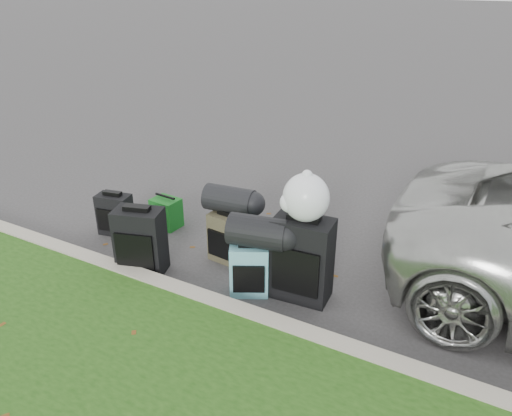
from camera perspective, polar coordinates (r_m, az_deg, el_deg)
The scene contains 12 objects.
ground at distance 5.65m, azimuth -0.10°, elevation -6.02°, with size 120.00×120.00×0.00m, color #383535.
curb at distance 4.90m, azimuth -5.89°, elevation -10.59°, with size 120.00×0.18×0.15m, color #9E937F.
suitcase_small_black at distance 6.34m, azimuth -15.80°, elevation -0.70°, with size 0.41×0.22×0.51m, color black.
suitcase_large_black_left at distance 5.44m, azimuth -13.06°, elevation -3.68°, with size 0.50×0.30×0.72m, color black.
suitcase_olive at distance 5.54m, azimuth -3.18°, elevation -3.41°, with size 0.41×0.25×0.56m, color #373322.
suitcase_teal at distance 4.98m, azimuth -0.79°, elevation -7.09°, with size 0.38×0.22×0.54m, color teal.
suitcase_large_black_right at distance 4.88m, azimuth 5.28°, elevation -5.82°, with size 0.57×0.34×0.85m, color black.
tote_green at distance 6.39m, azimuth -10.20°, elevation -0.55°, with size 0.33×0.27×0.38m, color #17681D.
tote_navy at distance 6.29m, azimuth -2.25°, elevation -1.17°, with size 0.24×0.19×0.26m, color navy.
duffel_left at distance 5.41m, azimuth -3.04°, elevation 0.95°, with size 0.29×0.29×0.55m, color black.
duffel_right at distance 4.76m, azimuth 0.20°, elevation -2.75°, with size 0.32×0.32×0.56m, color black.
trash_bag at distance 4.60m, azimuth 5.74°, elevation 1.19°, with size 0.44×0.44×0.44m, color white.
Camera 1 is at (2.34, -4.21, 2.95)m, focal length 35.00 mm.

